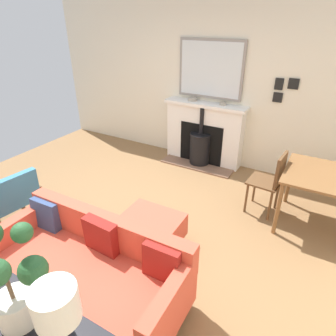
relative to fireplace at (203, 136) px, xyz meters
The scene contains 14 objects.
ground_plane 2.35m from the fireplace, ahead, with size 5.04×6.26×0.01m, color olive.
wall_left 0.97m from the fireplace, 158.76° to the right, with size 0.12×6.26×2.88m, color silver.
fireplace is the anchor object (origin of this frame).
mirror_over_mantel 1.14m from the fireplace, behind, with size 0.04×1.12×0.94m.
mantel_bowl_near 0.68m from the fireplace, 100.05° to the right, with size 0.16×0.16×0.05m.
mantel_bowl_far 0.69m from the fireplace, 98.92° to the left, with size 0.12×0.12×0.04m.
sofa 3.21m from the fireplace, ahead, with size 0.86×1.89×0.76m.
ottoman 2.36m from the fireplace, ahead, with size 0.54×0.70×0.38m.
armchair_accent 3.19m from the fireplace, 24.53° to the right, with size 0.74×0.65×0.77m.
table_lamp_far_end 4.15m from the fireplace, 12.99° to the left, with size 0.23×0.23×0.49m.
potted_plant 4.10m from the fireplace, ahead, with size 0.45×0.41×0.67m.
dining_table 2.23m from the fireplace, 63.06° to the left, with size 0.90×0.87×0.75m.
dining_chair_near_fireplace 1.74m from the fireplace, 54.26° to the left, with size 0.43×0.43×0.90m.
photo_gallery_row 1.53m from the fireplace, 97.29° to the left, with size 0.02×0.34×0.37m.
Camera 1 is at (2.26, 1.96, 2.43)m, focal length 31.30 mm.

